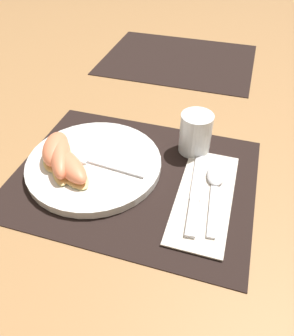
# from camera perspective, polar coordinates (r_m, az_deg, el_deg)

# --- Properties ---
(ground_plane) EXTENTS (3.00, 3.00, 0.00)m
(ground_plane) POSITION_cam_1_polar(r_m,az_deg,el_deg) (0.63, -2.28, -1.55)
(ground_plane) COLOR #A37547
(placemat) EXTENTS (0.45, 0.35, 0.00)m
(placemat) POSITION_cam_1_polar(r_m,az_deg,el_deg) (0.63, -2.28, -1.42)
(placemat) COLOR black
(placemat) RESTS_ON ground_plane
(placemat_far) EXTENTS (0.45, 0.35, 0.00)m
(placemat_far) POSITION_cam_1_polar(r_m,az_deg,el_deg) (1.07, 5.47, 18.37)
(placemat_far) COLOR black
(placemat_far) RESTS_ON ground_plane
(plate) EXTENTS (0.26, 0.26, 0.02)m
(plate) POSITION_cam_1_polar(r_m,az_deg,el_deg) (0.65, -9.02, 0.95)
(plate) COLOR white
(plate) RESTS_ON placemat
(juice_glass) EXTENTS (0.06, 0.06, 0.08)m
(juice_glass) POSITION_cam_1_polar(r_m,az_deg,el_deg) (0.67, 8.40, 5.64)
(juice_glass) COLOR silver
(juice_glass) RESTS_ON placemat
(napkin) EXTENTS (0.10, 0.24, 0.00)m
(napkin) POSITION_cam_1_polar(r_m,az_deg,el_deg) (0.59, 9.98, -4.91)
(napkin) COLOR silver
(napkin) RESTS_ON placemat
(knife) EXTENTS (0.04, 0.20, 0.01)m
(knife) POSITION_cam_1_polar(r_m,az_deg,el_deg) (0.59, 8.46, -4.49)
(knife) COLOR silver
(knife) RESTS_ON napkin
(spoon) EXTENTS (0.04, 0.17, 0.01)m
(spoon) POSITION_cam_1_polar(r_m,az_deg,el_deg) (0.61, 11.78, -2.69)
(spoon) COLOR silver
(spoon) RESTS_ON napkin
(fork) EXTENTS (0.19, 0.04, 0.00)m
(fork) POSITION_cam_1_polar(r_m,az_deg,el_deg) (0.64, -9.44, 1.25)
(fork) COLOR silver
(fork) RESTS_ON plate
(citrus_wedge_0) EXTENTS (0.08, 0.11, 0.04)m
(citrus_wedge_0) POSITION_cam_1_polar(r_m,az_deg,el_deg) (0.65, -15.57, 3.04)
(citrus_wedge_0) COLOR #F4DB84
(citrus_wedge_0) RESTS_ON plate
(citrus_wedge_1) EXTENTS (0.10, 0.13, 0.04)m
(citrus_wedge_1) POSITION_cam_1_polar(r_m,az_deg,el_deg) (0.64, -14.75, 1.96)
(citrus_wedge_1) COLOR #F4DB84
(citrus_wedge_1) RESTS_ON plate
(citrus_wedge_2) EXTENTS (0.13, 0.11, 0.04)m
(citrus_wedge_2) POSITION_cam_1_polar(r_m,az_deg,el_deg) (0.62, -13.61, 0.45)
(citrus_wedge_2) COLOR #F4DB84
(citrus_wedge_2) RESTS_ON plate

